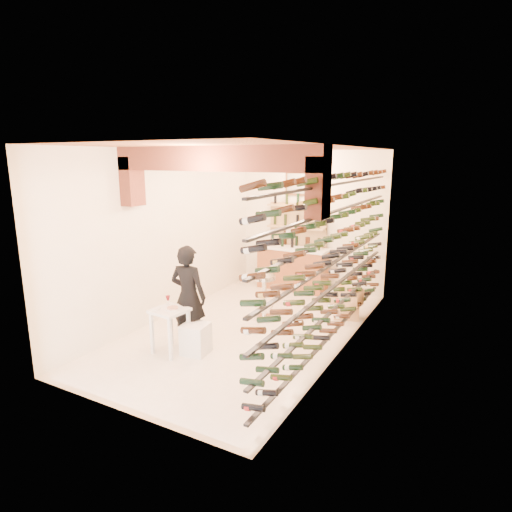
{
  "coord_description": "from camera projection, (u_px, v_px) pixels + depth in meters",
  "views": [
    {
      "loc": [
        3.63,
        -6.36,
        3.03
      ],
      "look_at": [
        0.0,
        0.3,
        1.3
      ],
      "focal_mm": 30.23,
      "sensor_mm": 36.0,
      "label": 1
    }
  ],
  "objects": [
    {
      "name": "ground",
      "position": [
        248.0,
        329.0,
        7.81
      ],
      "size": [
        6.0,
        6.0,
        0.0
      ],
      "primitive_type": "plane",
      "color": "#EFE3CE",
      "rests_on": "ground"
    },
    {
      "name": "room_shell",
      "position": [
        240.0,
        206.0,
        7.09
      ],
      "size": [
        3.52,
        6.02,
        3.21
      ],
      "color": "white",
      "rests_on": "ground"
    },
    {
      "name": "wine_rack",
      "position": [
        332.0,
        255.0,
        6.75
      ],
      "size": [
        0.32,
        5.7,
        2.56
      ],
      "color": "black",
      "rests_on": "ground"
    },
    {
      "name": "back_counter",
      "position": [
        293.0,
        267.0,
        10.1
      ],
      "size": [
        1.7,
        0.62,
        1.29
      ],
      "color": "#97552E",
      "rests_on": "ground"
    },
    {
      "name": "back_shelving",
      "position": [
        297.0,
        239.0,
        10.16
      ],
      "size": [
        1.4,
        0.31,
        2.73
      ],
      "color": "tan",
      "rests_on": "ground"
    },
    {
      "name": "tasting_table",
      "position": [
        170.0,
        317.0,
        6.75
      ],
      "size": [
        0.55,
        0.55,
        0.88
      ],
      "rotation": [
        0.0,
        0.0,
        -0.11
      ],
      "color": "white",
      "rests_on": "ground"
    },
    {
      "name": "white_stool",
      "position": [
        196.0,
        339.0,
        6.8
      ],
      "size": [
        0.43,
        0.43,
        0.49
      ],
      "primitive_type": "cube",
      "rotation": [
        0.0,
        0.0,
        0.11
      ],
      "color": "white",
      "rests_on": "ground"
    },
    {
      "name": "person",
      "position": [
        188.0,
        296.0,
        6.96
      ],
      "size": [
        0.66,
        0.47,
        1.69
      ],
      "primitive_type": "imported",
      "rotation": [
        0.0,
        0.0,
        3.25
      ],
      "color": "black",
      "rests_on": "ground"
    },
    {
      "name": "chrome_barstool",
      "position": [
        264.0,
        294.0,
        8.2
      ],
      "size": [
        0.45,
        0.45,
        0.87
      ],
      "rotation": [
        0.0,
        0.0,
        0.09
      ],
      "color": "silver",
      "rests_on": "ground"
    },
    {
      "name": "crate_lower",
      "position": [
        346.0,
        311.0,
        8.31
      ],
      "size": [
        0.54,
        0.45,
        0.28
      ],
      "primitive_type": "cube",
      "rotation": [
        0.0,
        0.0,
        0.29
      ],
      "color": "tan",
      "rests_on": "ground"
    },
    {
      "name": "crate_upper",
      "position": [
        347.0,
        297.0,
        8.25
      ],
      "size": [
        0.57,
        0.42,
        0.31
      ],
      "primitive_type": "cube",
      "rotation": [
        0.0,
        0.0,
        -0.09
      ],
      "color": "tan",
      "rests_on": "crate_lower"
    }
  ]
}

